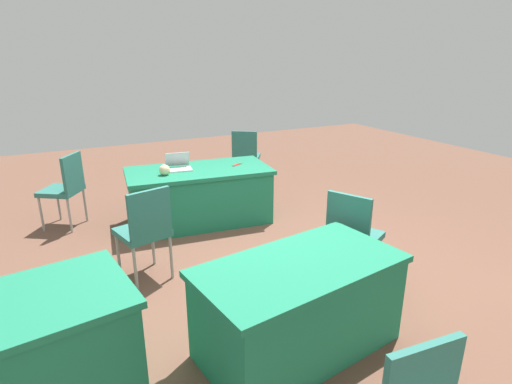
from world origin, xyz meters
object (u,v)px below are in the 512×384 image
laptop_silver (179,166)px  yarn_ball (164,170)px  scissors_red (237,165)px  chair_back_row (352,232)px  table_foreground (200,195)px  chair_near_front (246,154)px  chair_tucked_right (65,186)px  chair_aisle (145,228)px  table_mid_right (299,306)px

laptop_silver → yarn_ball: laptop_silver is taller
laptop_silver → scissors_red: bearing=178.2°
chair_back_row → table_foreground: bearing=172.1°
laptop_silver → chair_near_front: bearing=-134.9°
chair_near_front → chair_back_row: 3.40m
chair_tucked_right → chair_aisle: (-0.61, 1.82, 0.01)m
chair_back_row → table_mid_right: bearing=-86.6°
chair_aisle → chair_back_row: bearing=-43.5°
yarn_ball → chair_near_front: bearing=-143.7°
table_mid_right → yarn_ball: 2.70m
chair_near_front → laptop_silver: 1.84m
table_mid_right → chair_aisle: bearing=-62.5°
table_mid_right → chair_aisle: (0.79, -1.51, 0.20)m
yarn_ball → table_mid_right: bearing=96.0°
chair_near_front → chair_aisle: size_ratio=0.97×
chair_near_front → yarn_ball: size_ratio=7.24×
laptop_silver → scissors_red: 0.78m
table_mid_right → yarn_ball: yarn_ball is taller
chair_back_row → yarn_ball: 2.45m
laptop_silver → chair_aisle: bearing=69.9°
table_foreground → yarn_ball: (0.47, 0.08, 0.43)m
chair_aisle → chair_tucked_right: bearing=94.2°
table_mid_right → chair_back_row: chair_back_row is taller
table_foreground → laptop_silver: size_ratio=5.38×
chair_back_row → scissors_red: (0.22, -2.15, 0.17)m
chair_tucked_right → scissors_red: chair_tucked_right is taller
chair_aisle → yarn_ball: (-0.51, -1.15, 0.23)m
table_foreground → chair_tucked_right: (1.58, -0.60, 0.19)m
chair_near_front → chair_aisle: chair_aisle is taller
chair_back_row → laptop_silver: chair_back_row is taller
table_mid_right → chair_aisle: chair_aisle is taller
chair_tucked_right → yarn_ball: chair_tucked_right is taller
chair_near_front → yarn_ball: chair_near_front is taller
table_foreground → chair_aisle: 1.58m
table_foreground → chair_near_front: chair_near_front is taller
table_mid_right → table_foreground: bearing=-93.9°
chair_near_front → chair_tucked_right: bearing=-133.8°
chair_tucked_right → chair_aisle: 1.92m
scissors_red → laptop_silver: bearing=-39.6°
table_mid_right → chair_near_front: (-1.43, -3.91, 0.18)m
yarn_ball → scissors_red: yarn_ball is taller
chair_aisle → laptop_silver: 1.54m
table_mid_right → chair_back_row: (-0.94, -0.55, 0.19)m
chair_near_front → chair_back_row: size_ratio=0.99×
chair_back_row → laptop_silver: size_ratio=2.69×
table_mid_right → scissors_red: (-0.72, -2.69, 0.37)m
table_mid_right → chair_back_row: 1.10m
table_mid_right → yarn_ball: bearing=-84.0°
table_foreground → chair_back_row: size_ratio=2.00×
table_foreground → laptop_silver: (0.23, -0.11, 0.40)m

